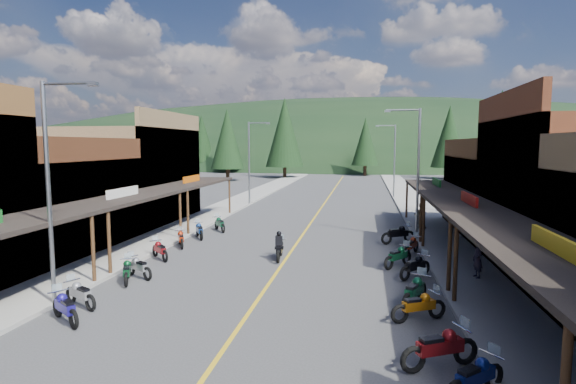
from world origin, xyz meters
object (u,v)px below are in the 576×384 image
at_px(shop_east_3, 516,195).
at_px(pedestrian_east_b, 420,215).
at_px(pine_11, 500,133).
at_px(pine_0, 137,141).
at_px(pedestrian_east_a, 478,259).
at_px(bike_east_5, 419,305).
at_px(streetlight_1, 251,159).
at_px(streetlight_0, 52,184).
at_px(bike_west_6, 127,270).
at_px(pine_4, 449,136).
at_px(bike_west_7, 139,266).
at_px(pine_5, 526,133).
at_px(shop_west_2, 39,205).
at_px(streetlight_3, 393,157).
at_px(bike_east_10, 398,233).
at_px(pine_3, 365,141).
at_px(bike_west_8, 160,249).
at_px(bike_east_7, 415,265).
at_px(bike_east_8, 398,255).
at_px(shop_west_3, 128,175).
at_px(bike_west_4, 65,306).
at_px(bike_west_9, 181,238).
at_px(bike_west_11, 220,223).
at_px(pine_9, 516,141).
at_px(streetlight_2, 416,167).
at_px(bike_east_4, 440,346).
at_px(bike_west_5, 80,293).
at_px(pine_10, 227,139).
at_px(pine_8, 179,144).
at_px(rider_on_bike, 280,248).
at_px(pine_7, 202,139).
at_px(pine_2, 285,132).
at_px(bike_east_3, 476,375).
at_px(bike_west_10, 199,230).

bearing_deg(shop_east_3, pedestrian_east_b, -179.61).
relative_size(shop_east_3, pine_11, 0.88).
xyz_separation_m(pine_0, pedestrian_east_a, (48.73, -62.22, -5.53)).
distance_m(bike_east_5, pedestrian_east_b, 16.62).
distance_m(streetlight_1, pine_0, 51.93).
xyz_separation_m(streetlight_0, bike_west_6, (0.98, 3.06, -3.92)).
height_order(pine_4, bike_west_7, pine_4).
height_order(pine_0, pine_11, pine_11).
distance_m(pine_0, pine_5, 74.69).
height_order(shop_west_2, streetlight_3, streetlight_3).
bearing_deg(pine_0, bike_east_10, -50.29).
height_order(pine_3, bike_east_10, pine_3).
bearing_deg(bike_west_8, bike_east_7, -51.26).
xyz_separation_m(streetlight_0, pine_3, (10.95, 72.00, 2.02)).
distance_m(pine_3, bike_east_7, 66.56).
bearing_deg(bike_west_6, bike_east_8, -4.84).
relative_size(pine_3, bike_east_7, 5.46).
xyz_separation_m(shop_west_3, pedestrian_east_b, (21.50, -0.04, -2.50)).
relative_size(bike_west_4, bike_west_9, 1.09).
height_order(shop_east_3, pine_5, pine_5).
bearing_deg(bike_west_11, pine_5, 21.59).
xyz_separation_m(shop_west_2, bike_east_5, (19.48, -6.94, -1.96)).
bearing_deg(pine_9, streetlight_3, -138.66).
distance_m(bike_west_7, bike_west_11, 10.90).
relative_size(streetlight_2, bike_east_4, 3.58).
bearing_deg(bike_west_5, bike_east_4, -74.20).
xyz_separation_m(bike_east_4, pedestrian_east_a, (2.84, 8.22, 0.32)).
bearing_deg(pine_10, shop_west_2, -84.98).
xyz_separation_m(pine_8, rider_on_bike, (21.70, -38.13, -5.37)).
distance_m(pine_7, bike_east_5, 89.82).
height_order(pine_10, pine_11, pine_11).
distance_m(bike_west_6, bike_east_5, 11.92).
height_order(pine_9, bike_west_11, pine_9).
relative_size(shop_west_3, pine_2, 0.78).
bearing_deg(shop_west_3, pine_3, 71.99).
xyz_separation_m(bike_west_6, bike_west_11, (0.27, 11.58, 0.01)).
xyz_separation_m(pine_0, pine_2, (30.00, -4.00, 1.51)).
relative_size(streetlight_0, pine_3, 0.73).
relative_size(bike_east_4, rider_on_bike, 1.08).
bearing_deg(streetlight_1, rider_on_bike, -71.70).
height_order(pine_4, bike_east_10, pine_4).
relative_size(pine_8, pedestrian_east_a, 6.20).
xyz_separation_m(bike_east_4, bike_east_8, (-0.36, 9.86, -0.05)).
bearing_deg(shop_west_3, rider_on_bike, -34.95).
bearing_deg(bike_west_11, bike_east_10, -45.74).
relative_size(pine_9, bike_east_8, 5.27).
bearing_deg(bike_west_5, bike_east_3, -79.20).
distance_m(bike_west_6, bike_west_9, 6.72).
bearing_deg(bike_west_10, pine_11, 20.31).
xyz_separation_m(pine_2, bike_east_7, (16.15, -58.26, -7.42)).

